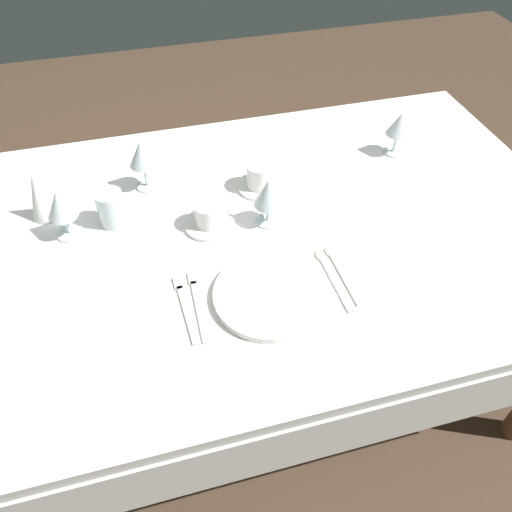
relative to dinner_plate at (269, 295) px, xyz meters
The scene contains 17 objects.
ground_plane 0.79m from the dinner_plate, 85.22° to the left, with size 6.00×6.00×0.00m, color #4C3828.
dining_table 0.26m from the dinner_plate, 85.22° to the left, with size 1.80×1.11×0.74m.
dinner_plate is the anchor object (origin of this frame).
fork_outer 0.17m from the dinner_plate, behind, with size 0.02×0.21×0.00m.
fork_inner 0.20m from the dinner_plate, behind, with size 0.03×0.21×0.00m.
spoon_soup 0.17m from the dinner_plate, 12.68° to the left, with size 0.03×0.21×0.01m.
spoon_dessert 0.20m from the dinner_plate, 13.62° to the left, with size 0.03×0.20×0.01m.
saucer_left 0.30m from the dinner_plate, 106.98° to the left, with size 0.14×0.14×0.01m, color white.
coffee_cup_left 0.30m from the dinner_plate, 106.65° to the left, with size 0.10×0.08×0.06m.
saucer_right 0.42m from the dinner_plate, 77.61° to the left, with size 0.13×0.13×0.01m, color white.
coffee_cup_right 0.42m from the dinner_plate, 77.38° to the left, with size 0.11×0.08×0.07m.
wine_glass_centre 0.28m from the dinner_plate, 74.89° to the left, with size 0.08×0.08×0.14m.
wine_glass_left 0.57m from the dinner_plate, 142.64° to the left, with size 0.08×0.08×0.14m.
wine_glass_right 0.73m from the dinner_plate, 40.77° to the left, with size 0.07×0.07×0.14m.
wine_glass_far 0.56m from the dinner_plate, 114.82° to the left, with size 0.08×0.08×0.15m.
drink_tumbler 0.49m from the dinner_plate, 132.66° to the left, with size 0.07×0.07×0.10m.
napkin_folded 0.68m from the dinner_plate, 139.53° to the left, with size 0.08×0.08×0.14m, color white.
Camera 1 is at (-0.24, -0.95, 1.64)m, focal length 34.73 mm.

